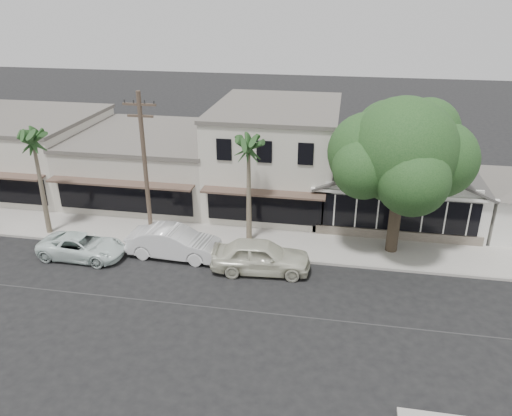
% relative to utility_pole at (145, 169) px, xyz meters
% --- Properties ---
extents(ground, '(140.00, 140.00, 0.00)m').
position_rel_utility_pole_xyz_m(ground, '(9.00, -5.20, -4.79)').
color(ground, black).
rests_on(ground, ground).
extents(sidewalk_north, '(90.00, 3.50, 0.15)m').
position_rel_utility_pole_xyz_m(sidewalk_north, '(1.00, 1.55, -4.71)').
color(sidewalk_north, '#9E9991').
rests_on(sidewalk_north, ground).
extents(corner_shop, '(10.40, 8.60, 5.10)m').
position_rel_utility_pole_xyz_m(corner_shop, '(14.00, 7.27, -2.17)').
color(corner_shop, white).
rests_on(corner_shop, ground).
extents(row_building_near, '(8.00, 10.00, 6.50)m').
position_rel_utility_pole_xyz_m(row_building_near, '(6.00, 8.30, -1.54)').
color(row_building_near, beige).
rests_on(row_building_near, ground).
extents(row_building_midnear, '(10.00, 10.00, 4.20)m').
position_rel_utility_pole_xyz_m(row_building_midnear, '(-3.00, 8.30, -2.69)').
color(row_building_midnear, beige).
rests_on(row_building_midnear, ground).
extents(row_building_midfar, '(11.00, 10.00, 5.00)m').
position_rel_utility_pole_xyz_m(row_building_midfar, '(-13.50, 8.30, -2.29)').
color(row_building_midfar, beige).
rests_on(row_building_midfar, ground).
extents(utility_pole, '(1.80, 0.24, 9.00)m').
position_rel_utility_pole_xyz_m(utility_pole, '(0.00, 0.00, 0.00)').
color(utility_pole, brown).
rests_on(utility_pole, ground).
extents(car_0, '(5.36, 2.50, 1.78)m').
position_rel_utility_pole_xyz_m(car_0, '(6.63, -1.50, -3.90)').
color(car_0, beige).
rests_on(car_0, ground).
extents(car_1, '(5.30, 2.07, 1.72)m').
position_rel_utility_pole_xyz_m(car_1, '(1.63, -0.78, -3.93)').
color(car_1, white).
rests_on(car_1, ground).
extents(car_2, '(4.84, 2.33, 1.33)m').
position_rel_utility_pole_xyz_m(car_2, '(-3.37, -1.79, -4.12)').
color(car_2, silver).
rests_on(car_2, ground).
extents(shade_tree, '(7.96, 7.20, 8.84)m').
position_rel_utility_pole_xyz_m(shade_tree, '(13.50, 2.08, 1.03)').
color(shade_tree, '#403427').
rests_on(shade_tree, ground).
extents(palm_east, '(2.94, 2.94, 6.89)m').
position_rel_utility_pole_xyz_m(palm_east, '(5.41, 1.54, 1.09)').
color(palm_east, '#726651').
rests_on(palm_east, ground).
extents(palm_mid, '(2.72, 2.72, 6.90)m').
position_rel_utility_pole_xyz_m(palm_mid, '(-6.79, 0.49, 1.11)').
color(palm_mid, '#726651').
rests_on(palm_mid, ground).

